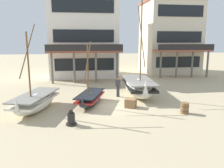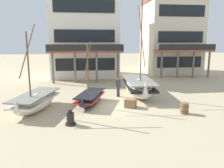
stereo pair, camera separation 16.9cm
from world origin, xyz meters
name	(u,v)px [view 2 (the right image)]	position (x,y,z in m)	size (l,w,h in m)	color
ground_plane	(114,106)	(0.00, 0.00, 0.00)	(120.00, 120.00, 0.00)	tan
fishing_boat_near_left	(35,101)	(-5.35, -0.29, 0.62)	(2.90, 4.90, 5.68)	silver
fishing_boat_centre_large	(139,86)	(2.50, 2.72, 0.78)	(2.52, 5.95, 7.69)	silver
fishing_boat_far_right	(90,98)	(-1.66, 0.59, 0.49)	(2.47, 4.00, 4.56)	#2D333D
fisherman_by_hull	(118,87)	(0.73, 2.56, 0.83)	(0.42, 0.38, 1.68)	#33333D
capstan_winch	(70,119)	(-2.91, -3.26, 0.34)	(0.61, 0.61, 0.88)	black
wooden_barrel	(184,108)	(4.24, -2.29, 0.35)	(0.56, 0.56, 0.70)	brown
cargo_crate	(131,103)	(1.12, -0.47, 0.30)	(0.72, 0.72, 0.60)	olive
harbor_building_main	(85,36)	(-1.78, 14.23, 5.05)	(8.56, 8.74, 10.11)	white
harbor_building_annex	(171,37)	(10.43, 15.84, 4.98)	(7.43, 8.99, 9.96)	beige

